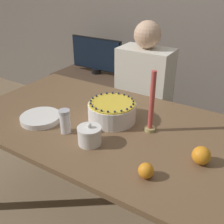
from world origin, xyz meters
The scene contains 12 objects.
ground_plane centered at (0.00, 0.00, 0.00)m, with size 12.00×12.00×0.00m, color #8C7556.
dining_table centered at (0.00, 0.00, 0.65)m, with size 1.66×0.92×0.75m.
cake centered at (0.01, 0.04, 0.81)m, with size 0.27×0.27×0.12m.
sugar_bowl centered at (0.04, -0.21, 0.80)m, with size 0.12×0.12×0.12m.
sugar_shaker centered at (-0.13, -0.20, 0.82)m, with size 0.06×0.06×0.13m.
plate_stack centered at (-0.34, -0.18, 0.77)m, with size 0.23×0.23×0.03m.
candle centered at (0.24, 0.05, 0.89)m, with size 0.06×0.06×0.34m.
orange_fruit_0 centered at (0.55, -0.08, 0.79)m, with size 0.08×0.08×0.08m.
orange_fruit_1 centered at (0.38, -0.29, 0.78)m, with size 0.07×0.07×0.07m.
person_man_blue_shirt centered at (-0.08, 0.66, 0.53)m, with size 0.40×0.34×1.22m.
side_cabinet centered at (-0.83, 1.08, 0.28)m, with size 0.80×0.56×0.57m.
tv_monitor centered at (-0.83, 1.08, 0.76)m, with size 0.59×0.10×0.37m.
Camera 1 is at (0.70, -1.08, 1.50)m, focal length 42.00 mm.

